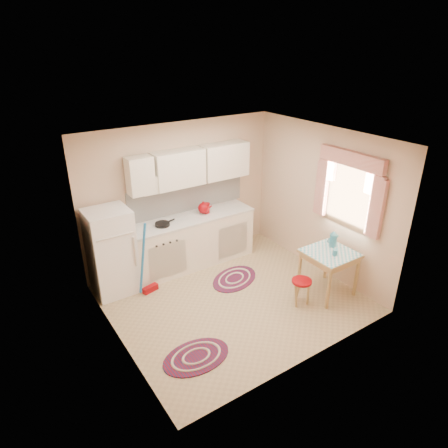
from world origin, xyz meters
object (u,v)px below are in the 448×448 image
Objects in this scene: fridge at (111,252)px; base_cabinets at (192,242)px; table at (328,273)px; stool at (301,292)px.

base_cabinets is at bearing 1.96° from fridge.
fridge reaches higher than table.
fridge is 2.99m from stool.
base_cabinets is 5.36× the size of stool.
table is (1.33, -1.98, -0.08)m from base_cabinets.
fridge is at bearing 139.06° from stool.
base_cabinets is 3.12× the size of table.
table is 0.58m from stool.
stool is (2.22, -1.93, -0.49)m from fridge.
fridge is 3.41m from table.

